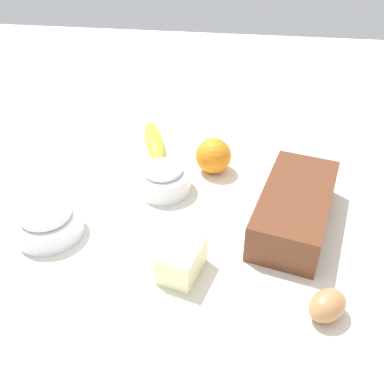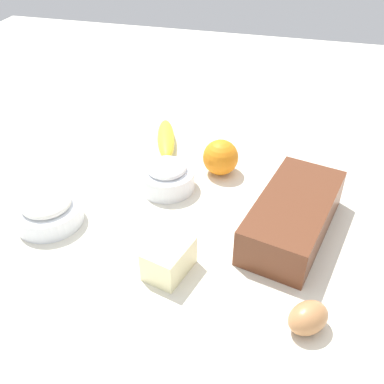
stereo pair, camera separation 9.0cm
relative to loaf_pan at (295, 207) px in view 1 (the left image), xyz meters
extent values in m
cube|color=silver|center=(-0.03, -0.21, -0.05)|extent=(2.40, 2.40, 0.02)
cube|color=brown|center=(0.00, 0.00, 0.00)|extent=(0.30, 0.19, 0.08)
cube|color=black|center=(0.00, 0.00, 0.00)|extent=(0.29, 0.18, 0.07)
cylinder|color=white|center=(0.09, -0.48, -0.02)|extent=(0.14, 0.14, 0.04)
torus|color=white|center=(0.09, -0.48, -0.01)|extent=(0.14, 0.14, 0.01)
ellipsoid|color=white|center=(0.09, -0.48, 0.01)|extent=(0.10, 0.10, 0.04)
cylinder|color=white|center=(-0.08, -0.28, -0.02)|extent=(0.12, 0.12, 0.05)
torus|color=white|center=(-0.08, -0.28, 0.00)|extent=(0.12, 0.12, 0.01)
ellipsoid|color=white|center=(-0.08, -0.28, 0.01)|extent=(0.09, 0.09, 0.03)
ellipsoid|color=yellow|center=(-0.26, -0.34, -0.02)|extent=(0.19, 0.10, 0.04)
sphere|color=orange|center=(-0.17, -0.18, 0.00)|extent=(0.08, 0.08, 0.08)
cube|color=#F4EDB2|center=(0.16, -0.20, -0.01)|extent=(0.10, 0.09, 0.06)
ellipsoid|color=#B77B4B|center=(0.23, 0.04, -0.02)|extent=(0.09, 0.08, 0.05)
camera|label=1|loc=(0.71, -0.11, 0.55)|focal=41.60mm
camera|label=2|loc=(0.69, -0.02, 0.55)|focal=41.60mm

